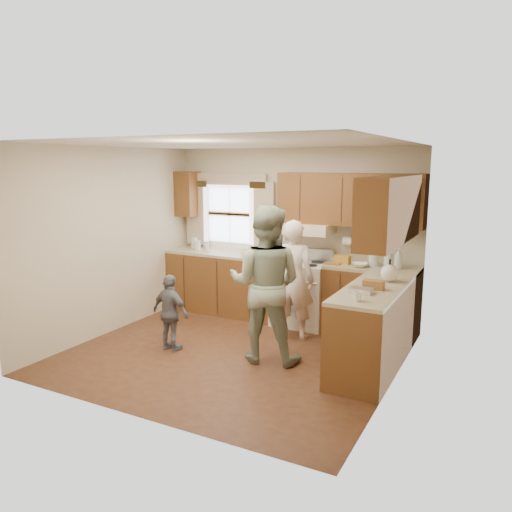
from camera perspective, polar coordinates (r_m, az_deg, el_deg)
The scene contains 6 objects.
room at distance 5.85m, azimuth -2.68°, elevation 0.41°, with size 3.80×3.80×3.80m.
kitchen_fixtures at distance 6.63m, azimuth 6.66°, elevation -2.08°, with size 3.80×2.25×2.15m.
stove at distance 7.15m, azimuth 5.29°, elevation -4.17°, with size 0.76×0.67×1.07m.
woman_left at distance 6.51m, azimuth 4.22°, elevation -2.72°, with size 0.57×0.38×1.57m, color white.
woman_right at distance 5.75m, azimuth 1.09°, elevation -3.24°, with size 0.88×0.69×1.82m, color #223D2F.
child at distance 6.23m, azimuth -9.73°, elevation -6.42°, with size 0.56×0.23×0.96m, color slate.
Camera 1 is at (2.91, -4.97, 2.28)m, focal length 35.00 mm.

